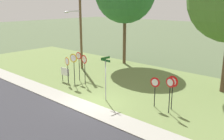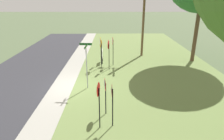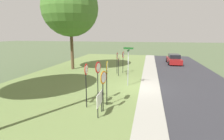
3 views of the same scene
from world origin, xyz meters
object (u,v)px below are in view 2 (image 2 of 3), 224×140
(stop_sign_far_left, at_px, (109,48))
(stop_sign_far_center, at_px, (101,46))
(yield_sign_far_left, at_px, (112,94))
(notice_board, at_px, (102,54))
(yield_sign_near_right, at_px, (105,88))
(utility_pole, at_px, (142,13))
(street_name_post, at_px, (87,62))
(stop_sign_near_left, at_px, (101,47))
(stop_sign_near_right, at_px, (113,45))
(yield_sign_near_left, at_px, (98,95))

(stop_sign_far_left, relative_size, stop_sign_far_center, 0.94)
(yield_sign_far_left, bearing_deg, notice_board, -174.31)
(yield_sign_near_right, bearing_deg, yield_sign_far_left, 10.77)
(stop_sign_far_center, bearing_deg, yield_sign_near_right, -4.51)
(utility_pole, bearing_deg, street_name_post, -30.51)
(yield_sign_far_left, bearing_deg, stop_sign_near_left, -173.56)
(stop_sign_near_left, height_order, yield_sign_far_left, stop_sign_near_left)
(yield_sign_far_left, bearing_deg, stop_sign_far_center, -172.96)
(stop_sign_near_left, height_order, stop_sign_far_left, stop_sign_far_left)
(street_name_post, height_order, utility_pole, utility_pole)
(street_name_post, bearing_deg, stop_sign_near_right, 164.49)
(stop_sign_far_left, bearing_deg, notice_board, -152.59)
(stop_sign_near_left, distance_m, yield_sign_near_right, 8.51)
(stop_sign_far_left, relative_size, yield_sign_near_left, 1.08)
(yield_sign_near_left, relative_size, notice_board, 1.92)
(stop_sign_near_left, xyz_separation_m, notice_board, (-0.49, 0.08, -0.85))
(stop_sign_far_left, distance_m, stop_sign_far_center, 0.91)
(stop_sign_near_left, distance_m, notice_board, 0.98)
(utility_pole, bearing_deg, stop_sign_near_left, -54.07)
(yield_sign_near_left, relative_size, yield_sign_far_left, 1.04)
(yield_sign_far_left, height_order, notice_board, yield_sign_far_left)
(notice_board, bearing_deg, stop_sign_far_left, 17.38)
(stop_sign_far_center, relative_size, notice_board, 2.19)
(stop_sign_far_left, bearing_deg, utility_pole, 151.23)
(stop_sign_near_left, xyz_separation_m, yield_sign_near_right, (8.49, 0.60, -0.15))
(stop_sign_far_center, bearing_deg, yield_sign_far_left, -2.74)
(stop_sign_far_left, bearing_deg, stop_sign_near_left, -144.09)
(utility_pole, height_order, notice_board, utility_pole)
(yield_sign_near_right, bearing_deg, stop_sign_far_center, 177.10)
(stop_sign_near_right, relative_size, street_name_post, 0.82)
(yield_sign_near_right, height_order, yield_sign_far_left, yield_sign_far_left)
(notice_board, bearing_deg, yield_sign_near_right, 2.30)
(stop_sign_near_left, distance_m, yield_sign_far_left, 9.63)
(stop_sign_far_center, height_order, notice_board, stop_sign_far_center)
(stop_sign_near_left, relative_size, yield_sign_near_right, 1.12)
(yield_sign_near_left, bearing_deg, stop_sign_far_left, -173.34)
(stop_sign_near_left, xyz_separation_m, utility_pole, (-2.99, 4.13, 2.85))
(stop_sign_far_center, distance_m, yield_sign_near_right, 7.66)
(stop_sign_far_center, height_order, street_name_post, street_name_post)
(yield_sign_near_left, bearing_deg, yield_sign_far_left, 113.59)
(yield_sign_near_right, bearing_deg, notice_board, 175.86)
(utility_pole, bearing_deg, notice_board, -58.25)
(stop_sign_near_right, xyz_separation_m, stop_sign_far_center, (0.60, -1.09, 0.11))
(stop_sign_near_right, height_order, yield_sign_near_left, stop_sign_near_right)
(street_name_post, bearing_deg, utility_pole, 153.95)
(utility_pole, bearing_deg, stop_sign_far_left, -37.77)
(stop_sign_far_center, distance_m, yield_sign_far_left, 8.77)
(street_name_post, bearing_deg, yield_sign_near_left, 17.83)
(stop_sign_far_left, relative_size, yield_sign_far_left, 1.12)
(yield_sign_near_left, xyz_separation_m, utility_pole, (-12.73, 3.78, 2.75))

